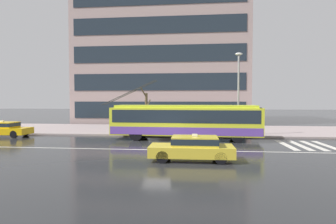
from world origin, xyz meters
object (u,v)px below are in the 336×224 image
at_px(pedestrian_at_shelter, 188,116).
at_px(street_tree_bare, 146,110).
at_px(taxi_oncoming_near, 193,147).
at_px(trolleybus, 185,121).
at_px(taxi_far_behind, 3,128).
at_px(street_lamp, 238,87).
at_px(pedestrian_approaching_curb, 186,116).
at_px(bus_shelter, 164,112).

distance_m(pedestrian_at_shelter, street_tree_bare, 4.24).
relative_size(taxi_oncoming_near, street_tree_bare, 1.02).
xyz_separation_m(trolleybus, pedestrian_at_shelter, (0.12, 3.92, 0.19)).
height_order(trolleybus, pedestrian_at_shelter, trolleybus).
height_order(taxi_far_behind, street_lamp, street_lamp).
xyz_separation_m(trolleybus, pedestrian_approaching_curb, (-0.05, 2.66, 0.19)).
distance_m(street_lamp, street_tree_bare, 9.10).
xyz_separation_m(pedestrian_at_shelter, street_lamp, (4.31, -1.89, 2.56)).
bearing_deg(taxi_far_behind, pedestrian_approaching_curb, 8.52).
height_order(taxi_far_behind, bus_shelter, bus_shelter).
distance_m(taxi_oncoming_near, pedestrian_at_shelter, 11.64).
relative_size(bus_shelter, street_tree_bare, 0.99).
bearing_deg(trolleybus, street_tree_bare, 130.59).
bearing_deg(taxi_far_behind, bus_shelter, 13.93).
bearing_deg(street_lamp, trolleybus, -155.40).
bearing_deg(street_lamp, taxi_far_behind, -175.12).
height_order(taxi_oncoming_near, pedestrian_approaching_curb, pedestrian_approaching_curb).
height_order(pedestrian_approaching_curb, street_tree_bare, street_tree_bare).
relative_size(trolleybus, taxi_far_behind, 2.88).
relative_size(pedestrian_at_shelter, pedestrian_approaching_curb, 0.98).
bearing_deg(street_lamp, pedestrian_approaching_curb, 171.95).
height_order(trolleybus, street_tree_bare, trolleybus).
distance_m(trolleybus, street_lamp, 5.59).
distance_m(trolleybus, street_tree_bare, 6.21).
bearing_deg(bus_shelter, street_tree_bare, 152.22).
height_order(taxi_oncoming_near, street_tree_bare, street_tree_bare).
bearing_deg(street_tree_bare, taxi_oncoming_near, -69.17).
height_order(pedestrian_approaching_curb, street_lamp, street_lamp).
bearing_deg(pedestrian_approaching_curb, trolleybus, -89.00).
bearing_deg(street_lamp, taxi_oncoming_near, -111.13).
distance_m(pedestrian_at_shelter, pedestrian_approaching_curb, 1.27).
relative_size(taxi_far_behind, bus_shelter, 1.04).
bearing_deg(pedestrian_at_shelter, taxi_far_behind, -167.21).
bearing_deg(taxi_oncoming_near, pedestrian_approaching_curb, 94.04).
distance_m(taxi_oncoming_near, bus_shelter, 11.78).
height_order(taxi_far_behind, pedestrian_approaching_curb, pedestrian_approaching_curb).
bearing_deg(street_tree_bare, pedestrian_at_shelter, -10.58).
bearing_deg(pedestrian_at_shelter, street_lamp, -23.66).
bearing_deg(bus_shelter, pedestrian_at_shelter, 5.68).
xyz_separation_m(taxi_oncoming_near, pedestrian_approaching_curb, (-0.73, 10.33, 1.02)).
bearing_deg(pedestrian_approaching_curb, pedestrian_at_shelter, 82.36).
distance_m(taxi_far_behind, bus_shelter, 14.16).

